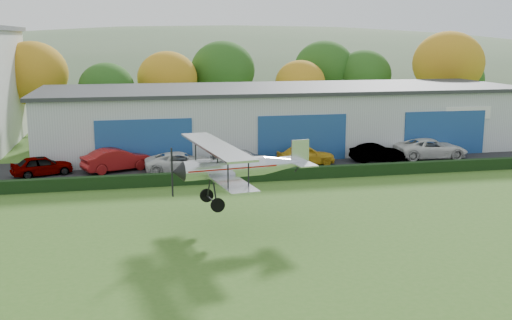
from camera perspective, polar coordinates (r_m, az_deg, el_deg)
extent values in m
plane|color=#38621F|center=(25.58, 7.44, -10.27)|extent=(300.00, 300.00, 0.00)
cube|color=black|center=(45.73, 2.28, -0.41)|extent=(48.00, 9.00, 0.05)
cube|color=black|center=(41.12, 3.93, -1.25)|extent=(46.00, 0.60, 0.80)
cube|color=#B2B7BC|center=(52.49, 2.53, 3.87)|extent=(40.00, 12.00, 5.00)
cube|color=#2D3033|center=(52.21, 2.56, 6.75)|extent=(40.60, 12.60, 0.30)
cube|color=navy|center=(44.97, -10.46, 1.50)|extent=(7.00, 0.12, 3.60)
cube|color=navy|center=(46.83, 4.38, 2.05)|extent=(7.00, 0.12, 3.60)
cube|color=navy|center=(51.49, 17.32, 2.42)|extent=(7.00, 0.12, 3.60)
cylinder|color=#3D2614|center=(63.47, -20.04, 3.66)|extent=(0.36, 0.36, 3.15)
ellipsoid|color=#A36B14|center=(63.08, -20.31, 7.67)|extent=(6.84, 6.84, 6.16)
cylinder|color=#3D2614|center=(60.94, -13.73, 3.40)|extent=(0.36, 0.36, 2.45)
ellipsoid|color=#1E4C14|center=(60.57, -13.89, 6.64)|extent=(5.32, 5.32, 4.79)
cylinder|color=#3D2614|center=(63.00, -8.22, 4.02)|extent=(0.36, 0.36, 2.80)
ellipsoid|color=#A36B14|center=(62.62, -8.33, 7.62)|extent=(6.08, 6.08, 5.47)
cylinder|color=#3D2614|center=(65.61, -3.10, 4.57)|extent=(0.36, 0.36, 3.15)
ellipsoid|color=#1E4C14|center=(65.23, -3.14, 8.46)|extent=(6.84, 6.84, 6.16)
cylinder|color=#3D2614|center=(65.44, 4.13, 4.23)|extent=(0.36, 0.36, 2.45)
ellipsoid|color=#A36B14|center=(65.10, 4.18, 7.26)|extent=(5.32, 5.32, 4.79)
cylinder|color=#3D2614|center=(69.91, 10.01, 4.69)|extent=(0.36, 0.36, 2.80)
ellipsoid|color=#1E4C14|center=(69.56, 10.12, 7.93)|extent=(6.08, 6.08, 5.47)
cylinder|color=#3D2614|center=(69.74, 17.38, 4.62)|extent=(0.36, 0.36, 3.50)
ellipsoid|color=#A36B14|center=(69.37, 17.63, 8.68)|extent=(7.60, 7.60, 6.84)
cylinder|color=#3D2614|center=(75.23, 18.54, 4.61)|extent=(0.36, 0.36, 2.45)
ellipsoid|color=#1E4C14|center=(74.94, 18.71, 7.24)|extent=(5.32, 5.32, 4.79)
cylinder|color=#3D2614|center=(70.38, 6.37, 4.98)|extent=(0.36, 0.36, 3.15)
ellipsoid|color=#1E4C14|center=(70.02, 6.45, 8.61)|extent=(6.84, 6.84, 6.16)
ellipsoid|color=#4C6642|center=(166.63, -2.19, 2.88)|extent=(320.00, 196.00, 56.00)
ellipsoid|color=#4C6642|center=(190.67, 19.08, 5.02)|extent=(240.00, 126.00, 36.00)
imported|color=gray|center=(44.34, -19.49, -0.50)|extent=(4.40, 2.91, 1.39)
imported|color=maroon|center=(44.36, -12.91, 0.04)|extent=(5.24, 3.50, 1.63)
imported|color=silver|center=(43.14, -7.04, -0.21)|extent=(5.14, 2.42, 1.42)
imported|color=silver|center=(43.64, -1.17, 0.02)|extent=(5.14, 2.44, 1.45)
imported|color=gold|center=(45.39, 4.70, 0.46)|extent=(4.45, 1.98, 1.49)
imported|color=gray|center=(47.54, 11.31, 0.68)|extent=(4.16, 1.70, 1.34)
imported|color=silver|center=(49.71, 16.15, 1.05)|extent=(5.78, 2.96, 1.56)
cylinder|color=silver|center=(29.76, -3.01, -0.78)|extent=(4.18, 1.55, 0.97)
cone|color=silver|center=(30.86, 2.71, -0.34)|extent=(2.48, 1.30, 0.97)
cone|color=black|center=(29.17, -7.35, -1.12)|extent=(0.67, 1.04, 0.97)
cube|color=#A71308|center=(29.85, -2.42, -0.64)|extent=(4.61, 1.64, 0.06)
cube|color=black|center=(29.83, -2.04, 0.14)|extent=(1.37, 0.83, 0.27)
cube|color=silver|center=(29.77, -3.40, -1.42)|extent=(2.46, 7.85, 0.11)
cube|color=silver|center=(29.42, -3.83, 1.30)|extent=(2.63, 8.30, 0.11)
cylinder|color=black|center=(26.87, -2.65, -1.23)|extent=(0.07, 0.07, 1.40)
cylinder|color=black|center=(27.17, -0.71, -1.07)|extent=(0.07, 0.07, 1.40)
cylinder|color=black|center=(32.13, -5.71, 0.83)|extent=(0.07, 0.07, 1.40)
cylinder|color=black|center=(32.38, -4.05, 0.94)|extent=(0.07, 0.07, 1.40)
cylinder|color=black|center=(29.13, -3.61, 0.45)|extent=(0.10, 0.24, 0.80)
cylinder|color=black|center=(29.84, -4.03, 0.71)|extent=(0.10, 0.24, 0.80)
cylinder|color=black|center=(29.36, -3.93, -2.80)|extent=(0.18, 0.75, 1.32)
cylinder|color=black|center=(30.21, -4.42, -2.40)|extent=(0.18, 0.75, 1.32)
cylinder|color=black|center=(29.95, -4.16, -3.79)|extent=(0.37, 2.03, 0.08)
cylinder|color=black|center=(29.06, -3.62, -4.26)|extent=(0.70, 0.25, 0.69)
cylinder|color=black|center=(30.85, -4.67, -3.35)|extent=(0.70, 0.25, 0.69)
cylinder|color=black|center=(31.21, 3.98, -0.73)|extent=(0.40, 0.12, 0.45)
cube|color=silver|center=(31.14, 3.99, -0.15)|extent=(1.37, 2.91, 0.06)
cube|color=silver|center=(31.08, 4.18, 0.84)|extent=(0.97, 0.21, 1.18)
cube|color=black|center=(29.11, -7.90, -1.16)|extent=(0.08, 0.14, 2.37)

